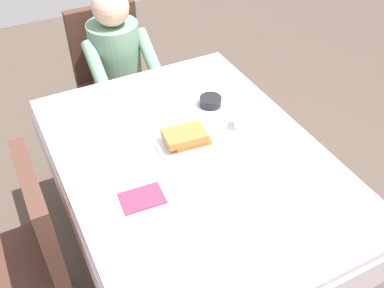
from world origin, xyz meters
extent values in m
plane|color=brown|center=(0.00, 0.00, 0.00)|extent=(14.00, 14.00, 0.00)
cube|color=silver|center=(0.00, 0.00, 0.72)|extent=(1.10, 1.50, 0.04)
cube|color=silver|center=(0.00, 0.76, 0.61)|extent=(1.10, 0.01, 0.18)
cube|color=silver|center=(-0.56, 0.00, 0.61)|extent=(0.01, 1.50, 0.18)
cube|color=silver|center=(0.56, 0.00, 0.61)|extent=(0.01, 1.50, 0.18)
cylinder|color=brown|center=(0.47, -0.67, 0.35)|extent=(0.07, 0.07, 0.70)
cylinder|color=brown|center=(-0.47, 0.67, 0.35)|extent=(0.07, 0.07, 0.70)
cylinder|color=brown|center=(0.47, 0.67, 0.35)|extent=(0.07, 0.07, 0.70)
cube|color=#4C2D23|center=(0.01, 1.07, 0.42)|extent=(0.44, 0.44, 0.05)
cube|color=#4C2D23|center=(0.01, 1.27, 0.69)|extent=(0.44, 0.06, 0.48)
cylinder|color=#2D2319|center=(0.19, 0.89, 0.20)|extent=(0.04, 0.04, 0.40)
cylinder|color=#2D2319|center=(-0.17, 0.89, 0.20)|extent=(0.04, 0.04, 0.40)
cylinder|color=#2D2319|center=(0.19, 1.25, 0.20)|extent=(0.04, 0.04, 0.40)
cylinder|color=#2D2319|center=(-0.17, 1.25, 0.20)|extent=(0.04, 0.04, 0.40)
cylinder|color=gray|center=(0.01, 1.05, 0.68)|extent=(0.30, 0.30, 0.46)
sphere|color=#D8AD8C|center=(0.01, 1.03, 1.02)|extent=(0.21, 0.21, 0.21)
cylinder|color=gray|center=(0.17, 0.91, 0.75)|extent=(0.08, 0.29, 0.23)
cylinder|color=gray|center=(-0.15, 0.91, 0.75)|extent=(0.08, 0.29, 0.23)
cylinder|color=#383D51|center=(0.09, 0.87, 0.23)|extent=(0.10, 0.10, 0.45)
cylinder|color=#383D51|center=(-0.07, 0.87, 0.23)|extent=(0.10, 0.10, 0.45)
cube|color=#4C2D23|center=(-0.87, 0.00, 0.42)|extent=(0.44, 0.44, 0.05)
cube|color=#4C2D23|center=(-0.67, 0.00, 0.69)|extent=(0.06, 0.44, 0.48)
cylinder|color=#2D2319|center=(-0.69, 0.18, 0.20)|extent=(0.04, 0.04, 0.40)
cylinder|color=white|center=(0.01, 0.08, 0.75)|extent=(0.28, 0.28, 0.02)
cube|color=#A36B33|center=(0.03, 0.09, 0.77)|extent=(0.18, 0.14, 0.03)
cube|color=#A36B33|center=(0.00, 0.08, 0.80)|extent=(0.20, 0.14, 0.03)
cylinder|color=white|center=(0.30, 0.08, 0.78)|extent=(0.08, 0.08, 0.08)
torus|color=white|center=(0.35, 0.08, 0.79)|extent=(0.05, 0.01, 0.05)
cylinder|color=black|center=(0.25, 0.30, 0.76)|extent=(0.11, 0.11, 0.04)
cube|color=silver|center=(-0.18, 0.06, 0.74)|extent=(0.03, 0.18, 0.00)
cube|color=silver|center=(0.20, 0.06, 0.74)|extent=(0.03, 0.20, 0.00)
cube|color=silver|center=(0.03, -0.21, 0.74)|extent=(0.15, 0.06, 0.00)
cube|color=#8C2D4C|center=(-0.29, -0.13, 0.74)|extent=(0.18, 0.13, 0.01)
camera|label=1|loc=(-0.66, -1.28, 2.05)|focal=41.83mm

